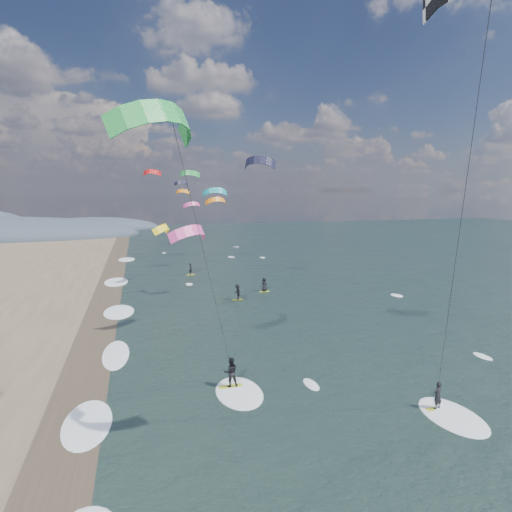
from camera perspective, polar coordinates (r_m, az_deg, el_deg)
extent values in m
plane|color=black|center=(20.54, 12.94, -24.86)|extent=(260.00, 260.00, 0.00)
cube|color=#382D23|center=(27.58, -22.32, -16.11)|extent=(3.00, 240.00, 0.00)
ellipsoid|color=#3D4756|center=(119.70, -30.73, 2.09)|extent=(64.00, 24.00, 10.00)
ellipsoid|color=#3D4756|center=(136.06, -21.21, 3.38)|extent=(40.00, 18.00, 7.00)
cube|color=gold|center=(25.47, 22.96, -18.25)|extent=(1.19, 0.36, 0.05)
imported|color=black|center=(25.14, 23.07, -16.71)|extent=(0.62, 0.50, 1.47)
ellipsoid|color=white|center=(25.11, 24.71, -18.83)|extent=(2.60, 4.20, 0.12)
cylinder|color=black|center=(19.34, 25.48, 2.79)|extent=(0.02, 0.02, 18.05)
cube|color=gold|center=(25.97, -3.37, -16.98)|extent=(1.36, 0.42, 0.06)
imported|color=black|center=(25.60, -3.39, -15.17)|extent=(0.86, 0.68, 1.73)
ellipsoid|color=white|center=(25.34, -2.27, -17.73)|extent=(2.60, 4.20, 0.12)
cylinder|color=black|center=(20.44, -6.58, -1.28)|extent=(0.02, 0.02, 14.66)
cube|color=gold|center=(44.82, -2.47, -5.84)|extent=(1.10, 0.35, 0.05)
imported|color=black|center=(44.61, -2.48, -4.81)|extent=(0.83, 1.15, 1.60)
cube|color=gold|center=(48.40, 1.10, -4.73)|extent=(1.10, 0.35, 0.05)
imported|color=black|center=(48.22, 1.11, -3.81)|extent=(0.88, 0.72, 1.55)
cube|color=gold|center=(58.57, -8.69, -2.46)|extent=(1.10, 0.35, 0.05)
imported|color=black|center=(58.42, -8.71, -1.70)|extent=(0.56, 0.66, 1.52)
ellipsoid|color=white|center=(23.89, -20.45, -20.06)|extent=(2.40, 5.40, 0.11)
ellipsoid|color=white|center=(32.06, -19.10, -12.39)|extent=(2.40, 5.40, 0.11)
ellipsoid|color=white|center=(42.51, -18.22, -7.12)|extent=(2.40, 5.40, 0.11)
ellipsoid|color=white|center=(56.12, -17.59, -3.29)|extent=(2.40, 5.40, 0.11)
ellipsoid|color=white|center=(73.83, -17.14, -0.46)|extent=(2.40, 5.40, 0.11)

